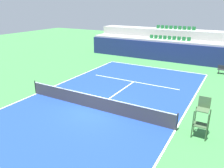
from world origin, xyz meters
TOP-DOWN VIEW (x-y plane):
  - ground_plane at (0.00, 0.00)m, footprint 80.00×80.00m
  - court_surface at (0.00, 0.00)m, footprint 11.00×24.00m
  - baseline_far at (0.00, 11.95)m, footprint 11.00×0.10m
  - sideline_left at (-5.45, 0.00)m, footprint 0.10×24.00m
  - sideline_right at (5.45, 0.00)m, footprint 0.10×24.00m
  - service_line_far at (0.00, 6.40)m, footprint 8.26×0.10m
  - centre_service_line at (0.00, 3.20)m, footprint 0.10×6.40m
  - back_wall at (0.00, 15.36)m, footprint 20.61×0.30m
  - stands_tier_lower at (0.00, 16.71)m, footprint 20.61×2.40m
  - stands_tier_upper at (0.00, 19.11)m, footprint 20.61×2.40m
  - seating_row_lower at (0.00, 16.80)m, footprint 5.16×0.44m
  - seating_row_upper at (0.00, 19.20)m, footprint 5.16×0.44m
  - tennis_net at (0.00, 0.00)m, footprint 11.08×0.08m
  - umpire_chair at (6.70, 0.06)m, footprint 0.76×0.66m

SIDE VIEW (x-z plane):
  - ground_plane at x=0.00m, z-range 0.00..0.00m
  - court_surface at x=0.00m, z-range 0.00..0.01m
  - baseline_far at x=0.00m, z-range 0.01..0.01m
  - sideline_left at x=-5.45m, z-range 0.01..0.01m
  - sideline_right at x=5.45m, z-range 0.01..0.01m
  - service_line_far at x=0.00m, z-range 0.01..0.01m
  - centre_service_line at x=0.00m, z-range 0.01..0.01m
  - tennis_net at x=0.00m, z-range -0.03..1.04m
  - back_wall at x=0.00m, z-range 0.00..2.26m
  - umpire_chair at x=6.70m, z-range 0.09..2.29m
  - stands_tier_lower at x=0.00m, z-range 0.00..2.46m
  - stands_tier_upper at x=0.00m, z-range 0.00..3.51m
  - seating_row_lower at x=0.00m, z-range 2.37..2.81m
  - seating_row_upper at x=0.00m, z-range 3.41..3.85m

